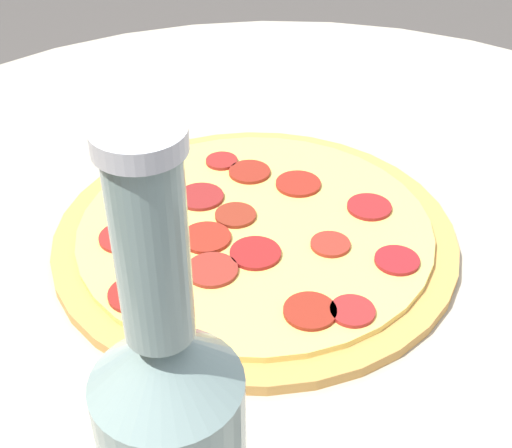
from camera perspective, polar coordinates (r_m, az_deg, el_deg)
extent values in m
cylinder|color=#B2A893|center=(0.66, 2.99, -1.65)|extent=(1.06, 1.06, 0.02)
cylinder|color=#C68E47|center=(0.64, 0.00, -1.08)|extent=(0.36, 0.36, 0.01)
cylinder|color=#EACC60|center=(0.63, 0.00, -0.51)|extent=(0.32, 0.32, 0.01)
cylinder|color=maroon|center=(0.55, 4.34, -6.96)|extent=(0.04, 0.04, 0.00)
cylinder|color=maroon|center=(0.70, -0.52, 4.19)|extent=(0.04, 0.04, 0.00)
cylinder|color=maroon|center=(0.69, 3.40, 3.23)|extent=(0.04, 0.04, 0.00)
cylinder|color=maroon|center=(0.60, 11.21, -2.87)|extent=(0.04, 0.04, 0.00)
cylinder|color=maroon|center=(0.61, -7.10, -2.12)|extent=(0.04, 0.04, 0.00)
cylinder|color=maroon|center=(0.67, -4.46, 2.19)|extent=(0.04, 0.04, 0.00)
cylinder|color=maroon|center=(0.61, 5.97, -1.63)|extent=(0.03, 0.03, 0.00)
cylinder|color=maroon|center=(0.55, 7.73, -6.91)|extent=(0.03, 0.03, 0.00)
cylinder|color=maroon|center=(0.62, -4.02, -1.10)|extent=(0.04, 0.04, 0.00)
cylinder|color=maroon|center=(0.72, -2.76, 5.06)|extent=(0.03, 0.03, 0.00)
cylinder|color=maroon|center=(0.57, -9.63, -5.54)|extent=(0.04, 0.04, 0.00)
cylinder|color=maroon|center=(0.58, -3.55, -3.69)|extent=(0.04, 0.04, 0.00)
cylinder|color=maroon|center=(0.64, -1.65, 0.71)|extent=(0.04, 0.04, 0.00)
cylinder|color=maroon|center=(0.60, -0.05, -2.34)|extent=(0.04, 0.04, 0.00)
cylinder|color=maroon|center=(0.67, 8.91, 1.57)|extent=(0.04, 0.04, 0.00)
cylinder|color=maroon|center=(0.63, -10.50, -1.05)|extent=(0.04, 0.04, 0.00)
cone|color=gray|center=(0.29, -7.40, -10.56)|extent=(0.07, 0.07, 0.03)
cylinder|color=gray|center=(0.26, -8.37, -2.05)|extent=(0.03, 0.03, 0.08)
cylinder|color=silver|center=(0.23, -9.34, 6.68)|extent=(0.03, 0.03, 0.01)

